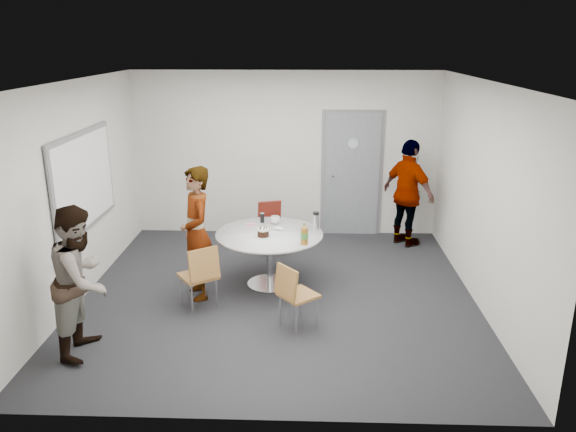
{
  "coord_description": "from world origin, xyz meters",
  "views": [
    {
      "loc": [
        0.37,
        -6.61,
        3.17
      ],
      "look_at": [
        0.12,
        0.25,
        1.0
      ],
      "focal_mm": 35.0,
      "sensor_mm": 36.0,
      "label": 1
    }
  ],
  "objects_px": {
    "table": "(271,240)",
    "person_right": "(408,193)",
    "door": "(352,174)",
    "person_main": "(197,233)",
    "whiteboard": "(84,181)",
    "chair_near_left": "(201,272)",
    "person_left": "(81,280)",
    "chair_near_right": "(293,291)",
    "chair_far": "(271,222)"
  },
  "relations": [
    {
      "from": "whiteboard",
      "to": "chair_far",
      "type": "distance_m",
      "value": 2.82
    },
    {
      "from": "person_main",
      "to": "chair_near_left",
      "type": "bearing_deg",
      "value": -8.68
    },
    {
      "from": "person_right",
      "to": "chair_far",
      "type": "bearing_deg",
      "value": 62.71
    },
    {
      "from": "door",
      "to": "whiteboard",
      "type": "distance_m",
      "value": 4.25
    },
    {
      "from": "person_right",
      "to": "person_main",
      "type": "bearing_deg",
      "value": 86.23
    },
    {
      "from": "table",
      "to": "chair_far",
      "type": "bearing_deg",
      "value": 93.99
    },
    {
      "from": "chair_near_left",
      "to": "person_left",
      "type": "bearing_deg",
      "value": -173.85
    },
    {
      "from": "person_left",
      "to": "person_right",
      "type": "relative_size",
      "value": 0.94
    },
    {
      "from": "table",
      "to": "person_right",
      "type": "distance_m",
      "value": 2.63
    },
    {
      "from": "person_left",
      "to": "person_right",
      "type": "bearing_deg",
      "value": -48.38
    },
    {
      "from": "door",
      "to": "person_main",
      "type": "height_order",
      "value": "door"
    },
    {
      "from": "person_left",
      "to": "chair_far",
      "type": "bearing_deg",
      "value": -29.87
    },
    {
      "from": "table",
      "to": "person_left",
      "type": "distance_m",
      "value": 2.52
    },
    {
      "from": "chair_far",
      "to": "person_right",
      "type": "height_order",
      "value": "person_right"
    },
    {
      "from": "person_main",
      "to": "person_left",
      "type": "bearing_deg",
      "value": -58.5
    },
    {
      "from": "person_right",
      "to": "chair_near_left",
      "type": "bearing_deg",
      "value": 92.5
    },
    {
      "from": "chair_near_left",
      "to": "person_left",
      "type": "relative_size",
      "value": 0.52
    },
    {
      "from": "whiteboard",
      "to": "table",
      "type": "bearing_deg",
      "value": 2.92
    },
    {
      "from": "table",
      "to": "chair_near_left",
      "type": "height_order",
      "value": "table"
    },
    {
      "from": "person_main",
      "to": "table",
      "type": "bearing_deg",
      "value": 88.4
    },
    {
      "from": "person_main",
      "to": "person_left",
      "type": "relative_size",
      "value": 1.06
    },
    {
      "from": "person_right",
      "to": "door",
      "type": "bearing_deg",
      "value": 20.21
    },
    {
      "from": "person_main",
      "to": "person_right",
      "type": "relative_size",
      "value": 1.0
    },
    {
      "from": "table",
      "to": "chair_near_right",
      "type": "xyz_separation_m",
      "value": [
        0.32,
        -1.19,
        -0.16
      ]
    },
    {
      "from": "door",
      "to": "table",
      "type": "xyz_separation_m",
      "value": [
        -1.2,
        -2.16,
        -0.39
      ]
    },
    {
      "from": "chair_far",
      "to": "person_right",
      "type": "xyz_separation_m",
      "value": [
        2.14,
        0.39,
        0.37
      ]
    },
    {
      "from": "chair_near_right",
      "to": "chair_far",
      "type": "height_order",
      "value": "chair_far"
    },
    {
      "from": "table",
      "to": "chair_near_right",
      "type": "bearing_deg",
      "value": -74.98
    },
    {
      "from": "whiteboard",
      "to": "person_main",
      "type": "distance_m",
      "value": 1.59
    },
    {
      "from": "whiteboard",
      "to": "chair_near_left",
      "type": "height_order",
      "value": "whiteboard"
    },
    {
      "from": "table",
      "to": "chair_near_right",
      "type": "relative_size",
      "value": 1.81
    },
    {
      "from": "whiteboard",
      "to": "chair_near_right",
      "type": "bearing_deg",
      "value": -21.8
    },
    {
      "from": "chair_near_left",
      "to": "person_right",
      "type": "distance_m",
      "value": 3.75
    },
    {
      "from": "door",
      "to": "table",
      "type": "height_order",
      "value": "door"
    },
    {
      "from": "chair_far",
      "to": "person_main",
      "type": "distance_m",
      "value": 1.84
    },
    {
      "from": "chair_near_right",
      "to": "person_main",
      "type": "bearing_deg",
      "value": -163.61
    },
    {
      "from": "chair_near_right",
      "to": "person_left",
      "type": "xyz_separation_m",
      "value": [
        -2.17,
        -0.52,
        0.33
      ]
    },
    {
      "from": "chair_near_left",
      "to": "person_main",
      "type": "xyz_separation_m",
      "value": [
        -0.11,
        0.42,
        0.34
      ]
    },
    {
      "from": "whiteboard",
      "to": "person_right",
      "type": "relative_size",
      "value": 1.12
    },
    {
      "from": "whiteboard",
      "to": "person_right",
      "type": "xyz_separation_m",
      "value": [
        4.41,
        1.75,
        -0.6
      ]
    },
    {
      "from": "door",
      "to": "person_main",
      "type": "xyz_separation_m",
      "value": [
        -2.11,
        -2.53,
        -0.18
      ]
    },
    {
      "from": "door",
      "to": "chair_near_left",
      "type": "bearing_deg",
      "value": -124.17
    },
    {
      "from": "chair_near_left",
      "to": "chair_far",
      "type": "xyz_separation_m",
      "value": [
        0.71,
        2.02,
        -0.03
      ]
    },
    {
      "from": "whiteboard",
      "to": "chair_near_left",
      "type": "relative_size",
      "value": 2.28
    },
    {
      "from": "door",
      "to": "table",
      "type": "relative_size",
      "value": 1.5
    },
    {
      "from": "table",
      "to": "whiteboard",
      "type": "bearing_deg",
      "value": -177.08
    },
    {
      "from": "person_left",
      "to": "chair_near_right",
      "type": "bearing_deg",
      "value": -75.55
    },
    {
      "from": "whiteboard",
      "to": "chair_near_right",
      "type": "distance_m",
      "value": 3.05
    },
    {
      "from": "whiteboard",
      "to": "person_right",
      "type": "distance_m",
      "value": 4.78
    },
    {
      "from": "table",
      "to": "person_main",
      "type": "bearing_deg",
      "value": -158.11
    }
  ]
}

